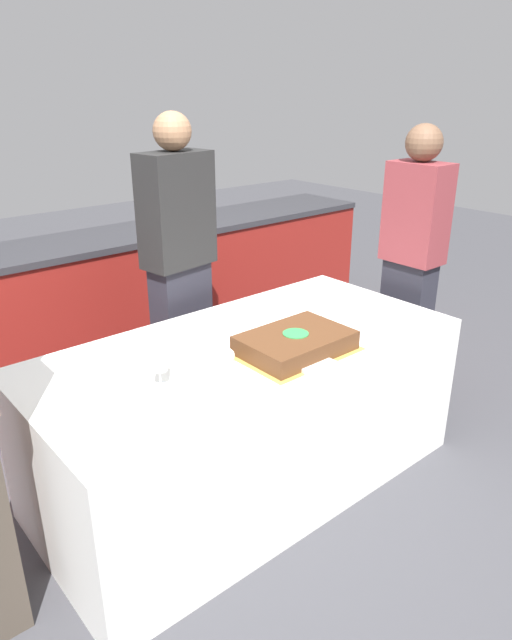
{
  "coord_description": "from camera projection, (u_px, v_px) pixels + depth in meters",
  "views": [
    {
      "loc": [
        -1.48,
        -1.8,
        1.81
      ],
      "look_at": [
        0.05,
        0.0,
        0.84
      ],
      "focal_mm": 32.0,
      "sensor_mm": 36.0,
      "label": 1
    }
  ],
  "objects": [
    {
      "name": "utensil_pile",
      "position": [
        316.0,
        365.0,
        2.34
      ],
      "size": [
        0.16,
        0.11,
        0.02
      ],
      "color": "white",
      "rests_on": "dining_table"
    },
    {
      "name": "person_cutting_cake",
      "position": [
        180.0,
        273.0,
        3.06
      ],
      "size": [
        0.4,
        0.25,
        1.7
      ],
      "rotation": [
        0.0,
        0.0,
        -3.0
      ],
      "color": "#282833",
      "rests_on": "ground_plane"
    },
    {
      "name": "back_counter",
      "position": [
        98.0,
        307.0,
        3.76
      ],
      "size": [
        4.4,
        0.58,
        0.92
      ],
      "color": "maroon",
      "rests_on": "ground_plane"
    },
    {
      "name": "side_plate_near_cake",
      "position": [
        249.0,
        331.0,
        2.69
      ],
      "size": [
        0.17,
        0.17,
        0.0
      ],
      "color": "white",
      "rests_on": "dining_table"
    },
    {
      "name": "dining_table",
      "position": [
        248.0,
        414.0,
        2.71
      ],
      "size": [
        1.98,
        0.95,
        0.74
      ],
      "color": "silver",
      "rests_on": "ground_plane"
    },
    {
      "name": "person_seated_right",
      "position": [
        411.0,
        267.0,
        3.25
      ],
      "size": [
        0.2,
        0.32,
        1.63
      ],
      "rotation": [
        0.0,
        0.0,
        -1.57
      ],
      "color": "#282833",
      "rests_on": "ground_plane"
    },
    {
      "name": "side_plate_right_edge",
      "position": [
        366.0,
        301.0,
        3.07
      ],
      "size": [
        0.17,
        0.17,
        0.0
      ],
      "color": "white",
      "rests_on": "dining_table"
    },
    {
      "name": "wine_glass",
      "position": [
        159.0,
        358.0,
        2.15
      ],
      "size": [
        0.07,
        0.07,
        0.18
      ],
      "color": "white",
      "rests_on": "dining_table"
    },
    {
      "name": "cake",
      "position": [
        295.0,
        343.0,
        2.47
      ],
      "size": [
        0.51,
        0.37,
        0.09
      ],
      "color": "gold",
      "rests_on": "dining_table"
    },
    {
      "name": "plate_stack",
      "position": [
        208.0,
        363.0,
        2.3
      ],
      "size": [
        0.21,
        0.21,
        0.07
      ],
      "color": "white",
      "rests_on": "dining_table"
    },
    {
      "name": "ground_plane",
      "position": [
        248.0,
        477.0,
        2.85
      ],
      "size": [
        14.0,
        14.0,
        0.0
      ],
      "primitive_type": "plane",
      "color": "#424247"
    }
  ]
}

